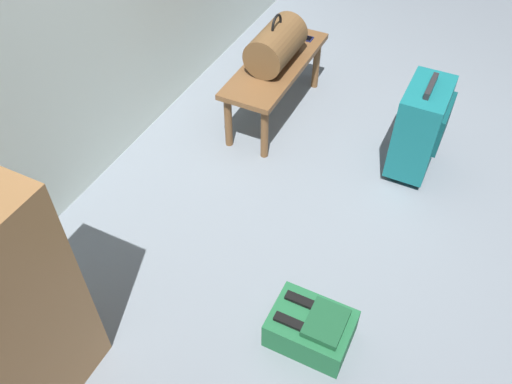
% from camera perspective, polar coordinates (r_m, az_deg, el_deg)
% --- Properties ---
extents(ground_plane, '(6.60, 6.60, 0.00)m').
position_cam_1_polar(ground_plane, '(3.17, 11.01, -1.63)').
color(ground_plane, slate).
extents(bench, '(1.00, 0.36, 0.42)m').
position_cam_1_polar(bench, '(3.59, 2.17, 13.07)').
color(bench, brown).
rests_on(bench, ground).
extents(duffel_bag_brown, '(0.44, 0.26, 0.34)m').
position_cam_1_polar(duffel_bag_brown, '(3.48, 2.19, 15.71)').
color(duffel_bag_brown, brown).
rests_on(duffel_bag_brown, bench).
extents(cell_phone, '(0.07, 0.14, 0.01)m').
position_cam_1_polar(cell_phone, '(3.83, 5.12, 16.43)').
color(cell_phone, '#191E4C').
rests_on(cell_phone, bench).
extents(suitcase_upright_teal, '(0.41, 0.26, 0.64)m').
position_cam_1_polar(suitcase_upright_teal, '(3.30, 17.45, 6.76)').
color(suitcase_upright_teal, '#14666B').
rests_on(suitcase_upright_teal, ground).
extents(backpack_green, '(0.28, 0.38, 0.21)m').
position_cam_1_polar(backpack_green, '(2.55, 6.05, -14.50)').
color(backpack_green, '#1E6038').
rests_on(backpack_green, ground).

